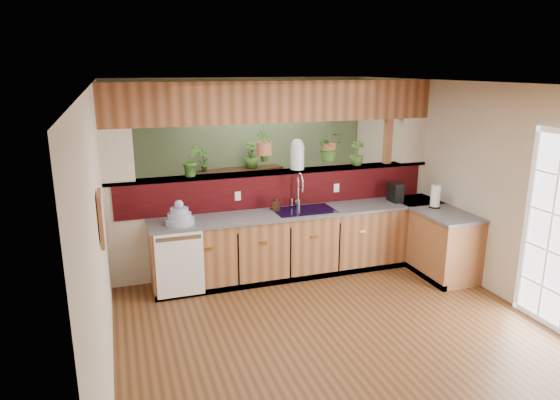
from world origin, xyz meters
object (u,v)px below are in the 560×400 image
object	(u,v)px
faucet	(299,189)
coffee_maker	(396,193)
dish_stack	(180,217)
soap_dispenser	(276,203)
shelving_console	(237,200)
paper_towel	(435,197)
glass_jar	(297,154)

from	to	relation	value
faucet	coffee_maker	distance (m)	1.44
dish_stack	coffee_maker	world-z (taller)	dish_stack
dish_stack	soap_dispenser	bearing A→B (deg)	8.46
coffee_maker	shelving_console	size ratio (longest dim) A/B	0.16
faucet	dish_stack	xyz separation A→B (m)	(-1.66, -0.25, -0.17)
coffee_maker	paper_towel	size ratio (longest dim) A/B	0.82
coffee_maker	dish_stack	bearing A→B (deg)	-179.21
paper_towel	glass_jar	size ratio (longest dim) A/B	0.77
faucet	shelving_console	bearing A→B (deg)	99.86
coffee_maker	shelving_console	world-z (taller)	coffee_maker
faucet	shelving_console	world-z (taller)	faucet
faucet	paper_towel	distance (m)	1.88
faucet	shelving_console	size ratio (longest dim) A/B	0.30
dish_stack	glass_jar	bearing A→B (deg)	15.35
faucet	dish_stack	size ratio (longest dim) A/B	1.39
coffee_maker	shelving_console	distance (m)	2.94
faucet	soap_dispenser	bearing A→B (deg)	-171.25
coffee_maker	paper_towel	xyz separation A→B (m)	(0.35, -0.45, 0.03)
paper_towel	shelving_console	xyz separation A→B (m)	(-2.14, 2.72, -0.55)
dish_stack	paper_towel	xyz separation A→B (m)	(3.43, -0.35, 0.05)
dish_stack	coffee_maker	size ratio (longest dim) A/B	1.31
paper_towel	dish_stack	bearing A→B (deg)	174.12
soap_dispenser	paper_towel	xyz separation A→B (m)	(2.12, -0.55, 0.04)
paper_towel	faucet	bearing A→B (deg)	161.24
paper_towel	shelving_console	size ratio (longest dim) A/B	0.20
faucet	shelving_console	xyz separation A→B (m)	(-0.37, 2.12, -0.66)
shelving_console	paper_towel	bearing A→B (deg)	-63.92
soap_dispenser	coffee_maker	size ratio (longest dim) A/B	0.78
dish_stack	paper_towel	bearing A→B (deg)	-5.88
coffee_maker	faucet	bearing A→B (deg)	172.90
faucet	dish_stack	world-z (taller)	faucet
soap_dispenser	glass_jar	distance (m)	0.77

